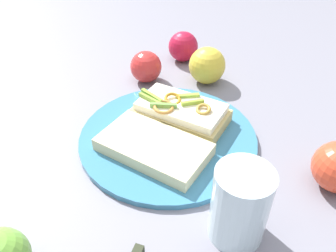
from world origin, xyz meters
The scene contains 8 objects.
ground_plane centered at (0.00, 0.00, 0.00)m, with size 2.00×2.00×0.00m, color slate.
plate centered at (0.00, 0.00, 0.01)m, with size 0.31×0.31×0.01m, color teal.
sandwich centered at (0.00, 0.05, 0.03)m, with size 0.17×0.10×0.05m.
bread_slice_side centered at (0.00, -0.05, 0.02)m, with size 0.18×0.10×0.02m, color beige.
apple_1 centered at (-0.11, 0.28, 0.04)m, with size 0.07×0.07×0.07m, color #AD1430.
apple_2 centered at (-0.14, 0.16, 0.03)m, with size 0.07×0.07×0.07m, color red.
apple_3 centered at (-0.02, 0.22, 0.04)m, with size 0.08×0.08×0.08m, color gold.
drinking_glass centered at (0.17, -0.12, 0.06)m, with size 0.07×0.07×0.11m, color silver.
Camera 1 is at (0.22, -0.41, 0.40)m, focal length 36.83 mm.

